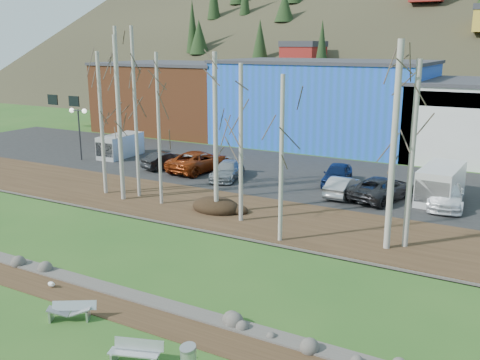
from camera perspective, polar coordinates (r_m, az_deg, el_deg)
The scene contains 34 objects.
ground at distance 20.13m, azimuth -16.32°, elevation -15.61°, with size 200.00×200.00×0.00m, color #27521B.
dirt_strip at distance 21.43m, azimuth -12.24°, elevation -13.35°, with size 80.00×1.80×0.03m, color #382616.
near_bank_rocks at distance 22.10m, azimuth -10.49°, elevation -12.40°, with size 80.00×0.80×0.50m, color #47423D, non-canonical shape.
river at distance 25.06m, azimuth -4.45°, elevation -8.86°, with size 80.00×8.00×0.90m, color black, non-canonical shape.
far_bank_rocks at distance 28.31m, azimuth 0.17°, elevation -6.03°, with size 80.00×0.80×0.46m, color #47423D, non-canonical shape.
far_bank at distance 30.96m, azimuth 3.07°, elevation -4.10°, with size 80.00×7.00×0.15m, color #382616.
parking_lot at distance 40.28m, azimuth 9.71°, elevation 0.07°, with size 80.00×14.00×0.14m, color black.
building_brick at distance 63.15m, azimuth -6.70°, elevation 8.83°, with size 16.32×12.24×7.80m.
building_blue at distance 54.58m, azimuth 8.96°, elevation 8.17°, with size 20.40×12.24×8.30m.
bench_intact at distance 18.01m, azimuth -11.07°, elevation -17.59°, with size 1.70×0.99×0.82m.
bench_damaged at distance 21.09m, azimuth -17.58°, elevation -13.15°, with size 1.62×1.27×0.71m.
seagull at distance 23.92m, azimuth -19.47°, elevation -10.42°, with size 0.42×0.21×0.31m.
dirt_mound at distance 32.04m, azimuth -2.61°, elevation -2.75°, with size 3.03×2.14×0.59m, color black.
birch_0 at distance 36.06m, azimuth -14.55°, elevation 5.78°, with size 0.24×0.24×9.25m.
birch_1 at distance 34.69m, azimuth -11.09°, elevation 6.93°, with size 0.21×0.21×10.78m.
birch_2 at distance 34.23m, azimuth -12.78°, elevation 6.29°, with size 0.27×0.27×10.24m.
birch_3 at distance 32.88m, azimuth -8.65°, elevation 5.28°, with size 0.20×0.20×9.24m.
birch_4 at distance 30.58m, azimuth -2.62°, elevation 4.80°, with size 0.27×0.27×9.29m.
birch_5 at distance 29.26m, azimuth 0.10°, elevation 3.81°, with size 0.24×0.24×8.72m.
birch_6 at distance 26.27m, azimuth 4.44°, elevation 2.11°, with size 0.22×0.22×8.32m.
birch_7 at distance 26.02m, azimuth 16.06°, elevation 3.27°, with size 0.31×0.31×9.92m.
birch_8 at distance 26.60m, azimuth 17.86°, elevation 2.41°, with size 0.28×0.28×9.05m.
birch_10 at distance 35.56m, azimuth -12.75°, elevation 7.02°, with size 0.21×0.21×10.78m.
street_lamp at distance 47.47m, azimuth -16.84°, elevation 6.19°, with size 1.68×0.56×4.44m.
car_0 at distance 43.18m, azimuth -4.24°, elevation 2.20°, with size 1.57×3.91×1.33m, color silver.
car_1 at distance 43.20m, azimuth -7.85°, elevation 2.11°, with size 1.41×4.04×1.33m, color black.
car_2 at distance 41.96m, azimuth -4.38°, elevation 2.03°, with size 2.67×5.78×1.61m, color #90320F.
car_3 at distance 39.45m, azimuth -1.35°, elevation 1.03°, with size 1.79×4.41×1.28m, color #929599.
car_4 at distance 38.39m, azimuth 10.33°, elevation 0.59°, with size 1.76×4.37×1.49m, color #0D1A41.
car_5 at distance 35.65m, azimuth 10.86°, elevation -0.65°, with size 1.38×3.97×1.31m, color #A3A3A5.
car_6 at distance 35.39m, azimuth 14.92°, elevation -0.85°, with size 2.45×5.32×1.48m, color #28272A.
car_7 at distance 35.19m, azimuth 21.12°, elevation -1.45°, with size 2.04×5.01×1.45m, color white.
van_white at distance 36.01m, azimuth 20.56°, elevation -0.41°, with size 2.33×5.18×2.23m.
van_grey at distance 48.30m, azimuth -12.76°, elevation 3.56°, with size 2.13×4.58×1.96m.
Camera 1 is at (12.92, -11.88, 9.85)m, focal length 40.00 mm.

